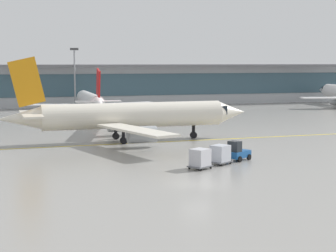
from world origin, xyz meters
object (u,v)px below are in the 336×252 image
(taxiing_regional_jet, at_px, (131,116))
(gate_airplane_1, at_px, (90,100))
(baggage_tug, at_px, (238,152))
(apron_light_mast_1, at_px, (75,75))
(cargo_dolly_lead, at_px, (220,154))
(cargo_dolly_trailing, at_px, (200,158))

(taxiing_regional_jet, bearing_deg, gate_airplane_1, 87.65)
(baggage_tug, bearing_deg, taxiing_regional_jet, 82.18)
(gate_airplane_1, distance_m, taxiing_regional_jet, 38.67)
(gate_airplane_1, relative_size, apron_light_mast_1, 2.08)
(gate_airplane_1, relative_size, baggage_tug, 9.31)
(baggage_tug, height_order, cargo_dolly_lead, baggage_tug)
(taxiing_regional_jet, relative_size, cargo_dolly_trailing, 12.46)
(cargo_dolly_trailing, relative_size, apron_light_mast_1, 0.20)
(cargo_dolly_lead, xyz_separation_m, cargo_dolly_trailing, (-2.74, -1.70, 0.00))
(cargo_dolly_lead, height_order, apron_light_mast_1, apron_light_mast_1)
(gate_airplane_1, xyz_separation_m, cargo_dolly_lead, (4.69, -57.28, -1.68))
(baggage_tug, relative_size, apron_light_mast_1, 0.22)
(taxiing_regional_jet, bearing_deg, cargo_dolly_trailing, -85.37)
(taxiing_regional_jet, height_order, baggage_tug, taxiing_regional_jet)
(baggage_tug, distance_m, cargo_dolly_lead, 3.00)
(baggage_tug, bearing_deg, gate_airplane_1, 65.59)
(taxiing_regional_jet, bearing_deg, apron_light_mast_1, 89.11)
(cargo_dolly_lead, bearing_deg, cargo_dolly_trailing, 180.00)
(cargo_dolly_lead, bearing_deg, gate_airplane_1, 62.87)
(taxiing_regional_jet, height_order, cargo_dolly_lead, taxiing_regional_jet)
(cargo_dolly_trailing, bearing_deg, cargo_dolly_lead, -0.00)
(gate_airplane_1, bearing_deg, baggage_tug, -172.33)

